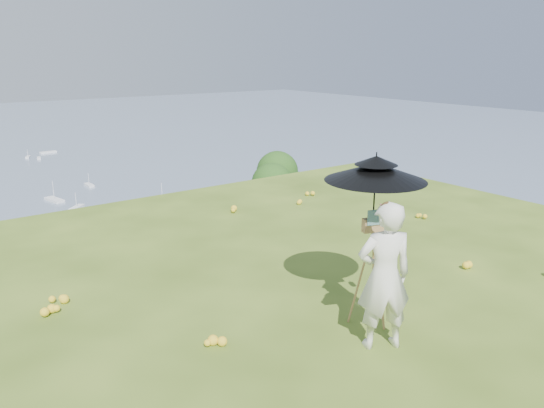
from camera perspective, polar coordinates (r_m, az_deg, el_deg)
ground at (r=7.89m, az=8.78°, el=-9.78°), size 14.00×14.00×0.00m
slope_trees at (r=44.30m, az=-26.54°, el=-10.46°), size 110.00×50.00×6.00m
wildflowers at (r=8.03m, az=7.53°, el=-8.80°), size 10.00×10.50×0.12m
painter at (r=6.34m, az=11.97°, el=-7.61°), size 0.78×0.67×1.81m
field_easel at (r=6.93m, az=10.65°, el=-6.60°), size 0.74×0.74×1.55m
sun_umbrella at (r=6.65m, az=10.98°, el=1.37°), size 1.63×1.63×0.97m
painter_cap at (r=6.06m, az=12.43°, el=-0.20°), size 0.27×0.29×0.10m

